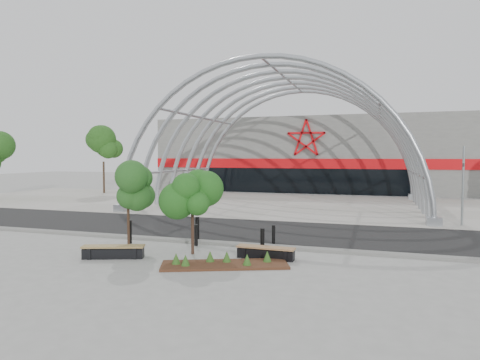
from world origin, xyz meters
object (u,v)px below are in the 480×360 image
Objects in this scene: street_tree_0 at (128,189)px; street_tree_1 at (192,190)px; bench_1 at (266,253)px; signal_pole at (463,184)px; bench_0 at (113,252)px; bollard_2 at (196,235)px.

street_tree_0 is 3.00m from street_tree_1.
signal_pole is at bearing 51.61° from bench_1.
bench_0 is at bearing -148.67° from street_tree_1.
street_tree_1 is 1.57× the size of bench_1.
signal_pole reaches higher than bench_0.
street_tree_1 reaches higher than bench_0.
signal_pole is at bearing 41.46° from bench_0.
bench_0 is (0.41, -1.70, -2.25)m from street_tree_0.
signal_pole is 13.78m from bench_1.
signal_pole is 18.79m from bench_0.
bench_0 is 1.06× the size of bench_1.
bollard_2 is (-11.91, -9.34, -1.85)m from signal_pole.
bollard_2 is at bearing 158.83° from bench_1.
bollard_2 reaches higher than bench_0.
street_tree_1 is 3.79m from bench_0.
bench_0 is at bearing -124.62° from bollard_2.
bench_0 is at bearing -76.30° from street_tree_0.
street_tree_1 reaches higher than bollard_2.
bench_1 is (5.54, 1.69, -0.01)m from bench_0.
street_tree_0 reaches higher than bollard_2.
bench_1 is 3.71m from bollard_2.
signal_pole is at bearing 38.11° from bollard_2.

